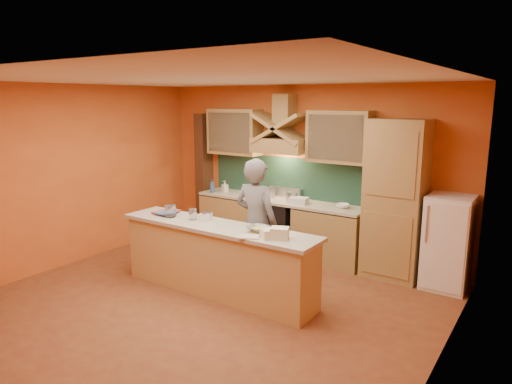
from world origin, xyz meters
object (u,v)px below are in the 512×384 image
Objects in this scene: kitchen_scale at (206,217)px; stove at (278,226)px; fridge at (448,242)px; person at (256,223)px; mixing_bowl at (259,229)px.

stove is at bearing 72.80° from kitchen_scale.
fridge is at bearing 0.00° from stove.
person reaches higher than kitchen_scale.
fridge is 0.72× the size of person.
stove is 0.50× the size of person.
kitchen_scale is (-0.53, -0.44, 0.10)m from person.
kitchen_scale reaches higher than stove.
mixing_bowl reaches higher than stove.
fridge is 9.98× the size of kitchen_scale.
stove is 2.09m from mixing_bowl.
person is (0.47, -1.38, 0.45)m from stove.
person is 13.77× the size of kitchen_scale.
kitchen_scale is 0.88m from mixing_bowl.
fridge reaches higher than stove.
person is at bearing 24.31° from kitchen_scale.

